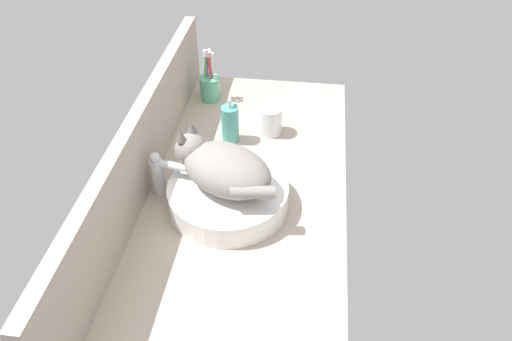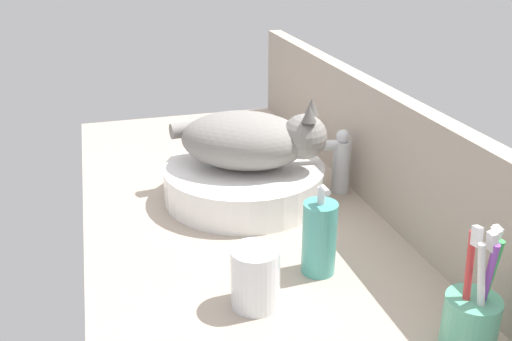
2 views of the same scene
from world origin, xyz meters
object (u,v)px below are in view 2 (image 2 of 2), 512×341
at_px(soap_dispenser, 319,237).
at_px(toothbrush_cup, 471,322).
at_px(faucet, 336,159).
at_px(cat, 251,139).
at_px(sink_basin, 244,182).
at_px(water_glass, 255,281).

relative_size(soap_dispenser, toothbrush_cup, 0.82).
xyz_separation_m(faucet, soap_dispenser, (0.27, -0.14, -0.01)).
xyz_separation_m(cat, faucet, (0.02, 0.18, -0.05)).
distance_m(soap_dispenser, toothbrush_cup, 0.26).
relative_size(sink_basin, toothbrush_cup, 1.72).
relative_size(cat, toothbrush_cup, 1.60).
relative_size(faucet, toothbrush_cup, 0.73).
height_order(cat, faucet, cat).
relative_size(sink_basin, cat, 1.08).
distance_m(cat, water_glass, 0.37).
xyz_separation_m(cat, soap_dispenser, (0.29, 0.03, -0.06)).
bearing_deg(soap_dispenser, faucet, 151.76).
height_order(sink_basin, water_glass, water_glass).
bearing_deg(soap_dispenser, cat, -173.85).
bearing_deg(toothbrush_cup, faucet, 176.35).
xyz_separation_m(soap_dispenser, water_glass, (0.06, -0.12, -0.02)).
bearing_deg(toothbrush_cup, water_glass, -127.25).
relative_size(cat, faucet, 2.21).
distance_m(faucet, water_glass, 0.42).
bearing_deg(cat, water_glass, -14.50).
xyz_separation_m(soap_dispenser, toothbrush_cup, (0.23, 0.11, -0.01)).
height_order(toothbrush_cup, water_glass, toothbrush_cup).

